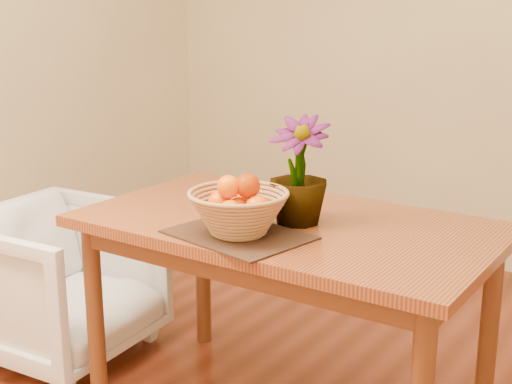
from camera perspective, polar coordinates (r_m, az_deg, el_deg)
The scene contains 7 objects.
wall_back at distance 4.12m, azimuth 17.19°, elevation 12.57°, with size 4.00×0.02×2.70m, color beige.
table at distance 2.45m, azimuth 2.48°, elevation -4.21°, with size 1.40×0.80×0.75m.
placemat at distance 2.26m, azimuth -1.40°, elevation -3.43°, with size 0.42×0.32×0.01m, color #311E12.
wicker_basket at distance 2.24m, azimuth -1.42°, elevation -1.78°, with size 0.32×0.32×0.13m.
orange_pile at distance 2.23m, azimuth -1.30°, elevation -0.47°, with size 0.20×0.20×0.14m.
potted_plant at distance 2.35m, azimuth 3.42°, elevation 1.72°, with size 0.20×0.20×0.36m, color #1A3F12.
armchair at distance 3.14m, azimuth -15.42°, elevation -6.39°, with size 0.69×0.64×0.71m, color gray.
Camera 1 is at (1.20, -1.69, 1.45)m, focal length 50.00 mm.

